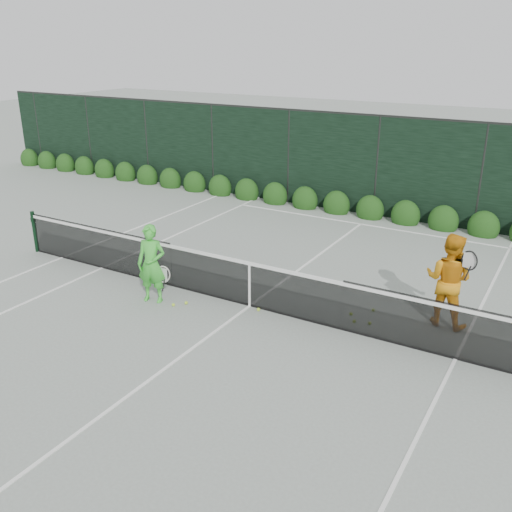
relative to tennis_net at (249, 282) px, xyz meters
The scene contains 8 objects.
ground 0.53m from the tennis_net, ahead, with size 80.00×80.00×0.00m, color gray.
tennis_net is the anchor object (origin of this frame).
player_woman 2.03m from the tennis_net, 157.15° to the right, with size 0.69×0.55×1.65m.
player_man 3.86m from the tennis_net, 18.77° to the left, with size 0.98×0.79×1.83m.
court_lines 0.53m from the tennis_net, ahead, with size 11.03×23.83×0.01m.
windscreen_fence 2.88m from the tennis_net, 89.49° to the right, with size 32.00×21.07×3.06m.
hedge_row 7.16m from the tennis_net, 89.80° to the left, with size 31.66×0.65×0.94m.
tennis_balls 1.08m from the tennis_net, ahead, with size 3.83×1.91×0.07m.
Camera 1 is at (5.45, -9.05, 5.15)m, focal length 40.00 mm.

